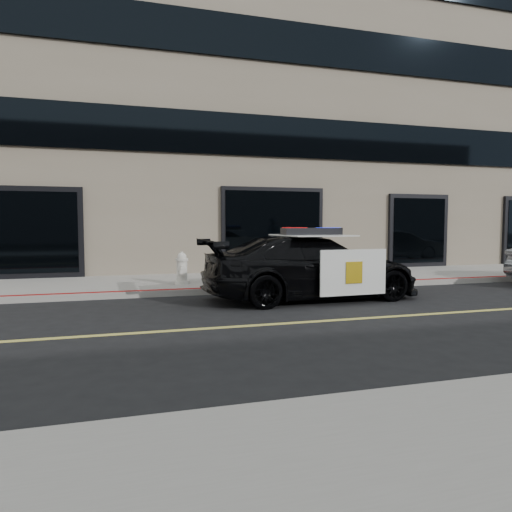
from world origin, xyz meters
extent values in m
plane|color=black|center=(0.00, 0.00, 0.00)|extent=(120.00, 120.00, 0.00)
cube|color=gray|center=(0.00, 5.25, 0.07)|extent=(60.00, 3.50, 0.15)
cube|color=#756856|center=(0.00, 10.50, 6.00)|extent=(60.00, 7.00, 12.00)
imported|color=black|center=(-1.66, 2.25, 0.71)|extent=(2.35, 5.05, 1.43)
cube|color=white|center=(-1.14, 1.24, 0.69)|extent=(1.52, 0.09, 0.95)
cube|color=white|center=(-1.22, 3.28, 0.69)|extent=(1.52, 0.09, 0.95)
cube|color=white|center=(-1.66, 2.25, 1.44)|extent=(1.49, 1.76, 0.02)
cube|color=gold|center=(-1.14, 1.21, 0.69)|extent=(0.38, 0.03, 0.45)
cube|color=black|center=(-1.66, 2.25, 1.52)|extent=(1.38, 0.41, 0.17)
cube|color=red|center=(-2.07, 2.23, 1.53)|extent=(0.49, 0.33, 0.15)
cube|color=#0C19CC|center=(-1.24, 2.26, 1.53)|extent=(0.49, 0.33, 0.15)
cylinder|color=silver|center=(-4.28, 4.49, 0.19)|extent=(0.38, 0.38, 0.08)
cylinder|color=silver|center=(-4.28, 4.49, 0.50)|extent=(0.27, 0.27, 0.52)
cylinder|color=silver|center=(-4.28, 4.49, 0.78)|extent=(0.32, 0.32, 0.06)
sphere|color=silver|center=(-4.28, 4.49, 0.84)|extent=(0.24, 0.24, 0.24)
cylinder|color=silver|center=(-4.28, 4.49, 0.95)|extent=(0.07, 0.07, 0.07)
cylinder|color=silver|center=(-4.28, 4.67, 0.57)|extent=(0.14, 0.13, 0.14)
cylinder|color=silver|center=(-4.28, 4.31, 0.57)|extent=(0.14, 0.13, 0.14)
cylinder|color=silver|center=(-4.28, 4.28, 0.50)|extent=(0.18, 0.15, 0.18)
camera|label=1|loc=(-5.70, -7.18, 1.69)|focal=32.00mm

